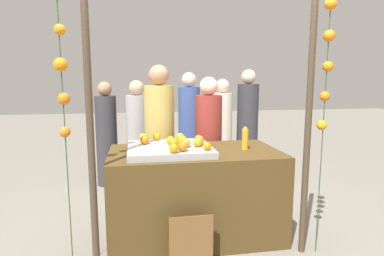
{
  "coord_description": "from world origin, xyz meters",
  "views": [
    {
      "loc": [
        -0.55,
        -3.01,
        1.55
      ],
      "look_at": [
        0.0,
        0.15,
        1.06
      ],
      "focal_mm": 30.23,
      "sensor_mm": 36.0,
      "label": 1
    }
  ],
  "objects": [
    {
      "name": "orange_0",
      "position": [
        -0.1,
        -0.1,
        0.96
      ],
      "size": [
        0.09,
        0.09,
        0.09
      ],
      "primitive_type": "sphere",
      "color": "orange",
      "rests_on": "orange_tray"
    },
    {
      "name": "orange_4",
      "position": [
        -0.23,
        0.05,
        0.96
      ],
      "size": [
        0.08,
        0.08,
        0.08
      ],
      "primitive_type": "sphere",
      "color": "orange",
      "rests_on": "orange_tray"
    },
    {
      "name": "canopy_post_left",
      "position": [
        -0.9,
        -0.49,
        1.16
      ],
      "size": [
        0.06,
        0.06,
        2.31
      ],
      "primitive_type": "cylinder",
      "color": "#473828",
      "rests_on": "ground_plane"
    },
    {
      "name": "orange_1",
      "position": [
        -0.48,
        0.1,
        0.96
      ],
      "size": [
        0.09,
        0.09,
        0.09
      ],
      "primitive_type": "sphere",
      "color": "orange",
      "rests_on": "orange_tray"
    },
    {
      "name": "orange_11",
      "position": [
        -0.22,
        -0.16,
        0.96
      ],
      "size": [
        0.09,
        0.09,
        0.09
      ],
      "primitive_type": "sphere",
      "color": "orange",
      "rests_on": "orange_tray"
    },
    {
      "name": "chalkboard_sign",
      "position": [
        -0.14,
        -0.59,
        0.22
      ],
      "size": [
        0.36,
        0.03,
        0.47
      ],
      "color": "brown",
      "rests_on": "ground_plane"
    },
    {
      "name": "orange_5",
      "position": [
        -0.16,
        -0.27,
        0.96
      ],
      "size": [
        0.09,
        0.09,
        0.09
      ],
      "primitive_type": "sphere",
      "color": "orange",
      "rests_on": "orange_tray"
    },
    {
      "name": "crowd_person_4",
      "position": [
        0.74,
        1.74,
        0.72
      ],
      "size": [
        0.31,
        0.31,
        1.55
      ],
      "color": "beige",
      "rests_on": "ground_plane"
    },
    {
      "name": "orange_13",
      "position": [
        0.07,
        -0.26,
        0.96
      ],
      "size": [
        0.07,
        0.07,
        0.07
      ],
      "primitive_type": "sphere",
      "color": "orange",
      "rests_on": "orange_tray"
    },
    {
      "name": "orange_10",
      "position": [
        0.04,
        -0.02,
        0.96
      ],
      "size": [
        0.09,
        0.09,
        0.09
      ],
      "primitive_type": "sphere",
      "color": "orange",
      "rests_on": "orange_tray"
    },
    {
      "name": "orange_9",
      "position": [
        -0.12,
        0.17,
        0.96
      ],
      "size": [
        0.09,
        0.09,
        0.09
      ],
      "primitive_type": "sphere",
      "color": "orange",
      "rests_on": "orange_tray"
    },
    {
      "name": "canopy_post_right",
      "position": [
        0.9,
        -0.49,
        1.16
      ],
      "size": [
        0.06,
        0.06,
        2.31
      ],
      "primitive_type": "cylinder",
      "color": "#473828",
      "rests_on": "ground_plane"
    },
    {
      "name": "ground_plane",
      "position": [
        0.0,
        0.0,
        0.0
      ],
      "size": [
        24.0,
        24.0,
        0.0
      ],
      "primitive_type": "plane",
      "color": "gray"
    },
    {
      "name": "orange_8",
      "position": [
        -0.35,
        0.29,
        0.96
      ],
      "size": [
        0.08,
        0.08,
        0.08
      ],
      "primitive_type": "sphere",
      "color": "orange",
      "rests_on": "orange_tray"
    },
    {
      "name": "vendor_right",
      "position": [
        0.29,
        0.66,
        0.73
      ],
      "size": [
        0.31,
        0.31,
        1.57
      ],
      "color": "maroon",
      "rests_on": "ground_plane"
    },
    {
      "name": "orange_3",
      "position": [
        0.01,
        -0.11,
        0.96
      ],
      "size": [
        0.08,
        0.08,
        0.08
      ],
      "primitive_type": "sphere",
      "color": "orange",
      "rests_on": "orange_tray"
    },
    {
      "name": "garland_strand_left",
      "position": [
        -1.08,
        -0.5,
        1.63
      ],
      "size": [
        0.1,
        0.1,
        2.24
      ],
      "color": "#2D4C23",
      "rests_on": "ground_plane"
    },
    {
      "name": "crowd_person_3",
      "position": [
        -0.98,
        1.74,
        0.7
      ],
      "size": [
        0.3,
        0.3,
        1.51
      ],
      "color": "#333338",
      "rests_on": "ground_plane"
    },
    {
      "name": "stall_counter",
      "position": [
        0.0,
        0.0,
        0.43
      ],
      "size": [
        1.64,
        0.9,
        0.86
      ],
      "primitive_type": "cube",
      "color": "#4C3819",
      "rests_on": "ground_plane"
    },
    {
      "name": "orange_2",
      "position": [
        0.06,
        0.1,
        0.96
      ],
      "size": [
        0.08,
        0.08,
        0.08
      ],
      "primitive_type": "sphere",
      "color": "orange",
      "rests_on": "orange_tray"
    },
    {
      "name": "orange_12",
      "position": [
        -0.12,
        0.0,
        0.96
      ],
      "size": [
        0.09,
        0.09,
        0.09
      ],
      "primitive_type": "sphere",
      "color": "orange",
      "rests_on": "orange_tray"
    },
    {
      "name": "garland_strand_right",
      "position": [
        1.02,
        -0.52,
        1.68
      ],
      "size": [
        0.11,
        0.11,
        2.24
      ],
      "color": "#2D4C23",
      "rests_on": "ground_plane"
    },
    {
      "name": "vendor_left",
      "position": [
        -0.29,
        0.67,
        0.79
      ],
      "size": [
        0.34,
        0.34,
        1.7
      ],
      "color": "tan",
      "rests_on": "ground_plane"
    },
    {
      "name": "crowd_person_1",
      "position": [
        1.22,
        1.94,
        0.79
      ],
      "size": [
        0.34,
        0.34,
        1.69
      ],
      "color": "#333338",
      "rests_on": "ground_plane"
    },
    {
      "name": "juice_bottle",
      "position": [
        0.5,
        -0.03,
        0.96
      ],
      "size": [
        0.06,
        0.06,
        0.22
      ],
      "color": "orange",
      "rests_on": "stall_counter"
    },
    {
      "name": "orange_tray",
      "position": [
        -0.25,
        -0.02,
        0.89
      ],
      "size": [
        0.78,
        0.72,
        0.06
      ],
      "primitive_type": "cube",
      "color": "#9EA0A5",
      "rests_on": "stall_counter"
    },
    {
      "name": "crowd_person_2",
      "position": [
        -0.54,
        1.52,
        0.71
      ],
      "size": [
        0.31,
        0.31,
        1.53
      ],
      "color": "#99999E",
      "rests_on": "ground_plane"
    },
    {
      "name": "orange_7",
      "position": [
        -0.49,
        0.26,
        0.96
      ],
      "size": [
        0.08,
        0.08,
        0.08
      ],
      "primitive_type": "sphere",
      "color": "orange",
      "rests_on": "orange_tray"
    },
    {
      "name": "orange_6",
      "position": [
        -0.24,
        -0.32,
        0.96
      ],
      "size": [
        0.08,
        0.08,
        0.08
      ],
      "primitive_type": "sphere",
      "color": "orange",
      "rests_on": "orange_tray"
    },
    {
      "name": "crowd_person_0",
      "position": [
        0.25,
        1.86,
        0.77
      ],
      "size": [
        0.33,
        0.33,
        1.64
      ],
      "color": "#384C8C",
      "rests_on": "ground_plane"
    }
  ]
}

